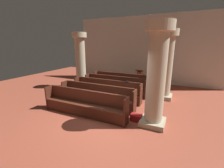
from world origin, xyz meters
TOP-DOWN VIEW (x-y plane):
  - ground_plane at (0.00, 0.00)m, footprint 19.20×19.20m
  - back_wall at (0.00, 6.08)m, footprint 10.00×0.16m
  - pew_row_0 at (-0.81, 3.66)m, footprint 3.49×0.46m
  - pew_row_1 at (-0.81, 2.71)m, footprint 3.49×0.46m
  - pew_row_2 at (-0.81, 1.76)m, footprint 3.49×0.47m
  - pew_row_3 at (-0.81, 0.81)m, footprint 3.49×0.46m
  - pew_row_4 at (-0.81, -0.14)m, footprint 3.49×0.46m
  - pillar_aisle_side at (1.73, 3.15)m, footprint 0.88×0.88m
  - pillar_far_side at (-3.29, 3.11)m, footprint 0.88×0.88m
  - pillar_aisle_rear at (1.73, 0.24)m, footprint 0.86×0.86m
  - lectern at (0.01, 4.85)m, footprint 0.48×0.45m
  - hymn_book at (0.20, 1.94)m, footprint 0.13×0.18m
  - kneeler_box_red at (1.14, 0.27)m, footprint 0.39×0.28m

SIDE VIEW (x-z plane):
  - ground_plane at x=0.00m, z-range 0.00..0.00m
  - kneeler_box_red at x=1.14m, z-range 0.00..0.23m
  - lectern at x=0.01m, z-range -0.09..0.99m
  - pew_row_0 at x=-0.81m, z-range 0.03..0.99m
  - pew_row_1 at x=-0.81m, z-range 0.03..0.99m
  - pew_row_2 at x=-0.81m, z-range 0.03..0.99m
  - pew_row_3 at x=-0.81m, z-range 0.03..0.99m
  - pew_row_4 at x=-0.81m, z-range 0.03..0.99m
  - hymn_book at x=0.20m, z-range 0.96..1.00m
  - pillar_aisle_side at x=1.73m, z-range 0.07..3.40m
  - pillar_far_side at x=-3.29m, z-range 0.07..3.40m
  - pillar_aisle_rear at x=1.73m, z-range 0.07..3.40m
  - back_wall at x=0.00m, z-range 0.00..4.50m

